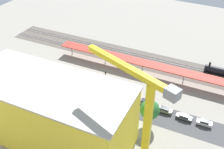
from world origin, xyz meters
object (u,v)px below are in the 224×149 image
at_px(parked_car_4, 130,97).
at_px(box_truck_0, 59,96).
at_px(parked_car_5, 111,91).
at_px(parked_car_3, 145,102).
at_px(parked_car_0, 204,123).
at_px(street_tree_2, 103,96).
at_px(street_tree_1, 6,67).
at_px(parked_car_2, 165,110).
at_px(box_truck_2, 77,98).
at_px(parked_car_1, 184,117).
at_px(parked_car_7, 82,81).
at_px(tower_crane, 142,123).
at_px(box_truck_1, 59,95).
at_px(platform_canopy_near, 143,63).
at_px(construction_building, 52,113).
at_px(street_tree_0, 150,110).
at_px(traffic_light, 105,78).
at_px(parked_car_6, 98,87).

relative_size(parked_car_4, box_truck_0, 0.46).
bearing_deg(parked_car_5, parked_car_3, -179.48).
xyz_separation_m(parked_car_0, box_truck_0, (44.04, 10.38, 0.75)).
xyz_separation_m(parked_car_3, street_tree_2, (10.50, 8.50, 4.81)).
bearing_deg(street_tree_1, parked_car_4, -167.76).
relative_size(parked_car_2, box_truck_0, 0.55).
relative_size(parked_car_0, box_truck_2, 0.48).
xyz_separation_m(parked_car_1, parked_car_7, (36.77, -1.13, 0.06)).
relative_size(tower_crane, box_truck_1, 3.18).
bearing_deg(parked_car_1, parked_car_2, -2.25).
bearing_deg(street_tree_1, box_truck_0, 176.67).
bearing_deg(street_tree_2, platform_canopy_near, -96.34).
xyz_separation_m(construction_building, street_tree_2, (-6.36, -15.64, -3.37)).
distance_m(platform_canopy_near, parked_car_7, 23.03).
height_order(parked_car_4, street_tree_1, street_tree_1).
height_order(parked_car_3, street_tree_0, street_tree_0).
bearing_deg(platform_canopy_near, parked_car_3, 115.62).
relative_size(parked_car_2, construction_building, 0.12).
bearing_deg(platform_canopy_near, box_truck_1, 56.44).
relative_size(parked_car_0, parked_car_4, 1.10).
relative_size(parked_car_0, box_truck_1, 0.49).
relative_size(platform_canopy_near, traffic_light, 9.36).
xyz_separation_m(parked_car_2, parked_car_6, (23.76, -0.60, -0.03)).
height_order(parked_car_0, street_tree_1, street_tree_1).
height_order(parked_car_1, traffic_light, traffic_light).
height_order(parked_car_1, street_tree_2, street_tree_2).
bearing_deg(box_truck_1, parked_car_2, -162.53).
xyz_separation_m(platform_canopy_near, parked_car_2, (-14.33, 16.77, -3.49)).
relative_size(platform_canopy_near, parked_car_7, 14.25).
bearing_deg(parked_car_0, parked_car_7, -1.10).
xyz_separation_m(parked_car_3, box_truck_2, (19.69, 9.07, 0.88)).
bearing_deg(platform_canopy_near, parked_car_5, 74.54).
distance_m(parked_car_7, traffic_light, 10.01).
relative_size(parked_car_1, box_truck_2, 0.51).
height_order(parked_car_3, parked_car_5, parked_car_5).
relative_size(platform_canopy_near, box_truck_1, 7.29).
bearing_deg(platform_canopy_near, tower_crane, 110.95).
distance_m(parked_car_2, parked_car_5, 18.84).
bearing_deg(box_truck_1, platform_canopy_near, -123.56).
distance_m(parked_car_6, traffic_light, 4.75).
xyz_separation_m(tower_crane, box_truck_2, (27.60, -15.67, -15.65)).
bearing_deg(parked_car_5, construction_building, 79.17).
bearing_deg(traffic_light, parked_car_1, 176.14).
relative_size(platform_canopy_near, street_tree_2, 8.22).
bearing_deg(traffic_light, parked_car_5, 156.73).
bearing_deg(parked_car_2, box_truck_1, 17.47).
bearing_deg(parked_car_4, tower_crane, 118.20).
xyz_separation_m(parked_car_4, parked_car_6, (11.84, -0.01, 0.00)).
distance_m(parked_car_7, street_tree_2, 16.86).
xyz_separation_m(street_tree_0, street_tree_2, (14.69, 0.54, -0.26)).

